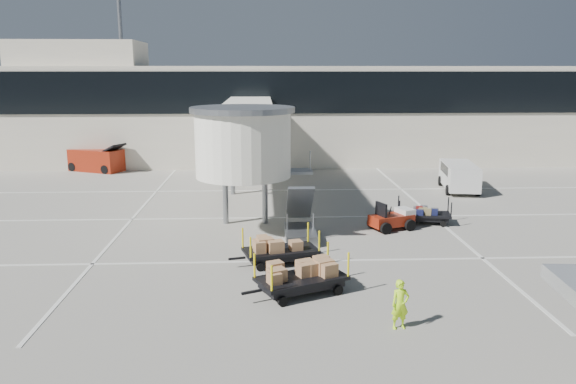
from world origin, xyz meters
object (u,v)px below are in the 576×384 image
(box_cart_near, at_px, (304,277))
(minivan, at_px, (459,174))
(baggage_tug, at_px, (392,219))
(belt_loader, at_px, (96,160))
(suitcase_cart, at_px, (424,214))
(box_cart_far, at_px, (281,250))
(ground_worker, at_px, (400,304))

(box_cart_near, distance_m, minivan, 20.42)
(baggage_tug, bearing_deg, box_cart_near, -143.69)
(box_cart_near, bearing_deg, belt_loader, 95.15)
(box_cart_near, xyz_separation_m, minivan, (11.33, 16.98, 0.46))
(suitcase_cart, height_order, box_cart_far, box_cart_far)
(box_cart_near, bearing_deg, box_cart_far, 78.08)
(baggage_tug, xyz_separation_m, suitcase_cart, (1.90, 1.09, -0.05))
(minivan, height_order, belt_loader, belt_loader)
(baggage_tug, distance_m, box_cart_near, 9.33)
(box_cart_far, relative_size, belt_loader, 0.75)
(baggage_tug, relative_size, box_cart_near, 0.63)
(suitcase_cart, bearing_deg, belt_loader, 153.62)
(baggage_tug, xyz_separation_m, belt_loader, (-19.33, 17.46, 0.34))
(ground_worker, height_order, belt_loader, belt_loader)
(suitcase_cart, relative_size, box_cart_far, 0.90)
(ground_worker, bearing_deg, minivan, 55.80)
(box_cart_far, bearing_deg, minivan, 33.60)
(baggage_tug, relative_size, box_cart_far, 0.64)
(baggage_tug, distance_m, belt_loader, 26.05)
(belt_loader, bearing_deg, box_cart_far, -33.47)
(suitcase_cart, distance_m, box_cart_near, 11.31)
(ground_worker, bearing_deg, baggage_tug, 67.64)
(box_cart_far, bearing_deg, suitcase_cart, 22.29)
(box_cart_near, height_order, box_cart_far, box_cart_near)
(baggage_tug, bearing_deg, box_cart_far, -162.18)
(belt_loader, bearing_deg, ground_worker, -34.01)
(minivan, bearing_deg, box_cart_far, -122.45)
(suitcase_cart, xyz_separation_m, box_cart_near, (-6.82, -9.02, 0.13))
(box_cart_near, xyz_separation_m, box_cart_far, (-0.72, 3.25, -0.05))
(box_cart_far, height_order, belt_loader, belt_loader)
(baggage_tug, distance_m, suitcase_cart, 2.19)
(suitcase_cart, relative_size, box_cart_near, 0.88)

